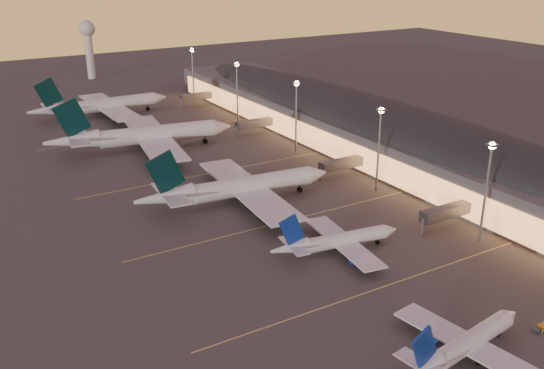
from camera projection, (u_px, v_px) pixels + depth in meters
The scene contains 11 objects.
ground at pixel (368, 277), 135.26m from camera, with size 700.00×700.00×0.00m, color #464340.
airliner_narrow_south at pixel (463, 346), 106.59m from camera, with size 33.66×30.33×12.02m.
airliner_narrow_north at pixel (336, 241), 145.19m from camera, with size 34.00×30.63×12.15m.
airliner_wide_near at pixel (237, 188), 173.25m from camera, with size 59.22×54.17×18.94m.
airliner_wide_mid at pixel (142, 136), 219.79m from camera, with size 67.82×62.42×21.72m.
airliner_wide_far at pixel (101, 105), 265.36m from camera, with size 61.53×55.91×19.72m.
terminal_building at pixel (374, 126), 219.80m from camera, with size 56.35×255.00×17.46m.
light_masts at pixel (330, 117), 198.28m from camera, with size 2.20×217.20×25.90m.
radar_tower at pixel (88, 40), 340.44m from camera, with size 9.00×9.00×32.50m.
lane_markings at pixel (275, 215), 167.30m from camera, with size 90.00×180.36×0.00m.
baggage_tug_a at pixel (542, 328), 116.02m from camera, with size 4.02×1.89×1.18m.
Camera 1 is at (-79.38, -90.95, 67.91)m, focal length 40.00 mm.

